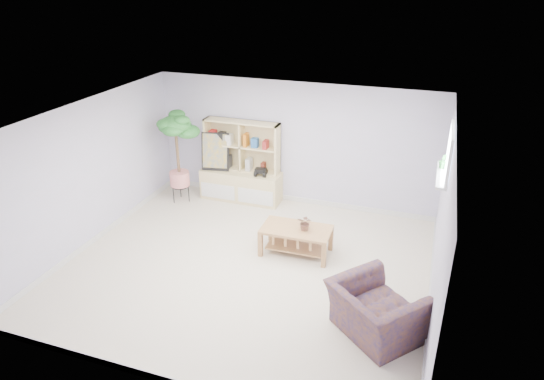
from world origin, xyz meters
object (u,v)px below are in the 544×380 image
(storage_unit, at_px, (241,162))
(armchair, at_px, (376,308))
(floor_tree, at_px, (178,158))
(coffee_table, at_px, (296,241))

(storage_unit, height_order, armchair, storage_unit)
(storage_unit, relative_size, armchair, 1.52)
(floor_tree, height_order, armchair, floor_tree)
(coffee_table, bearing_deg, armchair, -46.70)
(storage_unit, xyz_separation_m, armchair, (3.11, -3.13, -0.41))
(storage_unit, relative_size, coffee_table, 1.44)
(storage_unit, height_order, coffee_table, storage_unit)
(storage_unit, xyz_separation_m, floor_tree, (-1.12, -0.46, 0.11))
(storage_unit, height_order, floor_tree, floor_tree)
(coffee_table, height_order, armchair, armchair)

